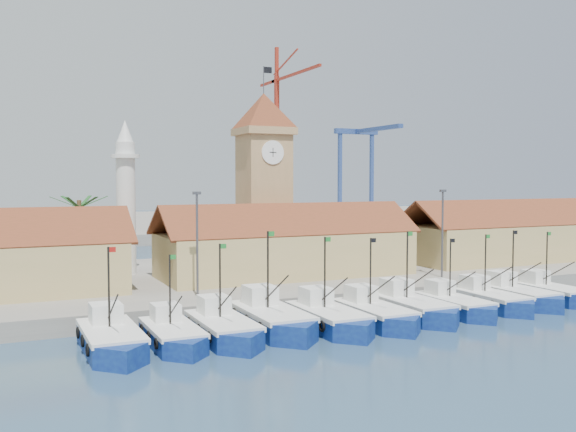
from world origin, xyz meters
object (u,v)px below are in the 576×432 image
boat_0 (112,341)px  minaret (126,197)px  clock_tower (264,176)px  boat_5 (376,316)px

boat_0 → minaret: (5.82, 25.67, 8.96)m
boat_0 → clock_tower: (20.82, 23.67, 11.19)m
boat_0 → clock_tower: 33.45m
boat_0 → minaret: 27.81m
boat_5 → clock_tower: bearing=89.1°
boat_0 → boat_5: 20.43m
boat_5 → boat_0: bearing=178.8°
boat_5 → minaret: size_ratio=0.59×
boat_0 → boat_5: (20.42, -0.45, -0.02)m
clock_tower → boat_5: bearing=-90.9°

